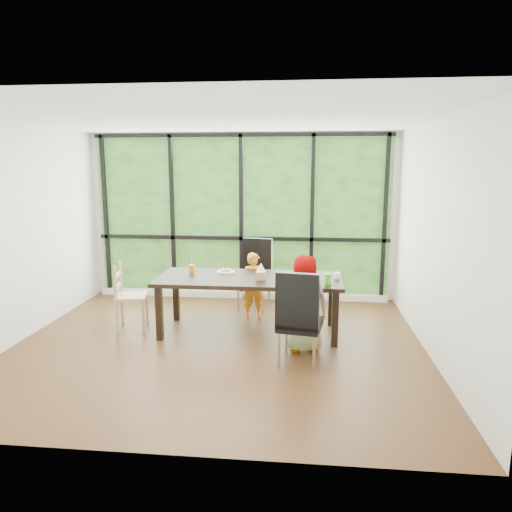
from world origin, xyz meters
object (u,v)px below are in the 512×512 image
Objects in this scene: chair_interior_leather at (300,317)px; white_mug at (337,276)px; chair_end_beech at (132,296)px; child_older at (303,304)px; plate_near at (300,282)px; plate_far at (226,272)px; orange_cup at (192,269)px; chair_window_leather at (254,275)px; dining_table at (249,305)px; child_toddler at (254,286)px; tissue_box at (261,276)px; green_cup at (328,279)px.

chair_interior_leather is 14.16× the size of white_mug.
chair_end_beech is 0.78× the size of child_older.
chair_interior_leather reaches higher than plate_near.
plate_far is 0.46m from orange_cup.
chair_window_leather is 0.85m from plate_far.
plate_near is at bearing -49.28° from chair_window_leather.
chair_end_beech is (-2.26, 0.95, -0.09)m from chair_interior_leather.
dining_table is 0.61m from child_toddler.
chair_window_leather is at bearing 68.52° from plate_far.
child_older is 10.18× the size of orange_cup.
chair_interior_leather is at bearing -58.66° from tissue_box.
tissue_box reaches higher than white_mug.
chair_end_beech reaches higher than white_mug.
green_cup reaches higher than orange_cup.
dining_table is 2.06× the size of child_older.
tissue_box is (0.96, -0.29, -0.00)m from orange_cup.
plate_near is 3.54× the size of white_mug.
tissue_box is at bearing -16.69° from orange_cup.
plate_far is at bearing 155.45° from plate_near.
tissue_box reaches higher than dining_table.
plate_near is at bearing -24.55° from plate_far.
dining_table is at bearing -100.80° from chair_end_beech.
dining_table is 2.21× the size of chair_window_leather.
child_older is 4.30× the size of plate_near.
plate_far is 1.73× the size of green_cup.
chair_window_leather is 1.18m from tissue_box.
green_cup is 1.11× the size of tissue_box.
orange_cup is at bearing -88.83° from chair_end_beech.
child_older reaches higher than plate_far.
orange_cup is 1.49× the size of white_mug.
plate_near is 0.35m from green_cup.
orange_cup reaches higher than tissue_box.
chair_window_leather is 1.73m from child_older.
chair_end_beech is 3.79× the size of plate_far.
green_cup is (1.34, -0.54, 0.06)m from plate_far.
child_older is at bearing -37.24° from plate_far.
chair_interior_leather is at bearing -49.70° from plate_far.
plate_far is at bearing -150.02° from child_toddler.
plate_near reaches higher than dining_table.
child_older is 4.88× the size of plate_far.
chair_interior_leather reaches higher than chair_end_beech.
orange_cup is at bearing -167.25° from child_toddler.
chair_window_leather is at bearing 119.98° from plate_near.
tissue_box is at bearing 168.38° from green_cup.
child_older is at bearing -126.02° from white_mug.
chair_interior_leather reaches higher than green_cup.
chair_window_leather is 1.55m from white_mug.
white_mug is (0.46, 0.99, 0.25)m from chair_interior_leather.
green_cup reaches higher than plate_far.
plate_near reaches higher than plate_far.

